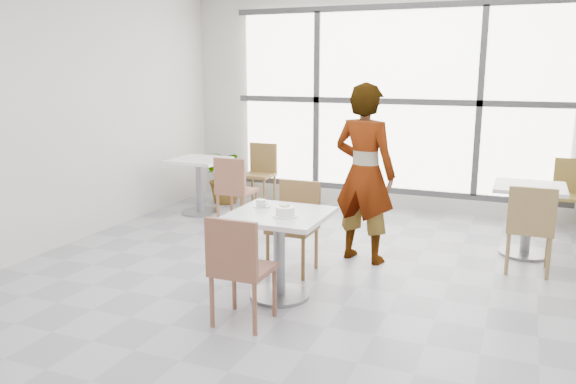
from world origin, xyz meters
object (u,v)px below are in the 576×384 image
at_px(bg_chair_left_near, 234,187).
at_px(bg_chair_left_far, 260,169).
at_px(bg_table_left, 200,178).
at_px(chair_far, 296,220).
at_px(oatmeal_bowl, 285,211).
at_px(chair_near, 238,264).
at_px(coffee_cup, 261,204).
at_px(main_table, 279,239).
at_px(bg_chair_right_far, 572,190).
at_px(person, 364,174).
at_px(bg_table_right, 528,210).
at_px(bg_chair_right_near, 530,224).
at_px(plant_left, 227,177).

relative_size(bg_chair_left_near, bg_chair_left_far, 1.00).
bearing_deg(bg_table_left, chair_far, -37.74).
relative_size(oatmeal_bowl, bg_table_left, 0.28).
bearing_deg(chair_near, oatmeal_bowl, -105.05).
height_order(coffee_cup, bg_table_left, coffee_cup).
distance_m(coffee_cup, bg_table_left, 2.90).
height_order(main_table, bg_chair_right_far, bg_chair_right_far).
bearing_deg(person, chair_far, 57.54).
distance_m(chair_near, bg_chair_right_far, 4.63).
height_order(bg_table_right, bg_chair_right_near, bg_chair_right_near).
bearing_deg(person, coffee_cup, 73.35).
xyz_separation_m(coffee_cup, bg_chair_right_far, (2.66, 3.13, -0.28)).
bearing_deg(bg_chair_left_near, person, 160.45).
xyz_separation_m(bg_chair_left_near, plant_left, (-0.68, 1.07, -0.11)).
distance_m(chair_far, bg_chair_left_far, 2.85).
xyz_separation_m(person, bg_chair_left_near, (-1.82, 0.65, -0.40)).
relative_size(bg_chair_right_near, bg_chair_right_far, 1.00).
xyz_separation_m(chair_far, plant_left, (-1.97, 2.24, -0.11)).
height_order(coffee_cup, person, person).
xyz_separation_m(coffee_cup, bg_chair_left_near, (-1.20, 1.75, -0.28)).
bearing_deg(bg_chair_right_far, bg_chair_left_far, -178.06).
relative_size(bg_table_right, bg_chair_left_far, 0.86).
distance_m(bg_table_right, bg_chair_left_far, 3.75).
bearing_deg(coffee_cup, bg_table_right, 41.51).
bearing_deg(bg_chair_right_near, bg_table_right, -87.86).
bearing_deg(bg_chair_right_far, bg_chair_right_near, -104.04).
relative_size(main_table, person, 0.44).
xyz_separation_m(chair_far, oatmeal_bowl, (0.22, -0.79, 0.29)).
xyz_separation_m(main_table, bg_chair_left_near, (-1.42, 1.87, -0.02)).
distance_m(person, bg_chair_right_near, 1.63).
distance_m(chair_near, chair_far, 1.35).
height_order(person, bg_table_left, person).
bearing_deg(chair_far, bg_chair_left_far, 122.09).
xyz_separation_m(bg_table_right, bg_chair_left_near, (-3.37, -0.17, 0.01)).
bearing_deg(bg_table_left, bg_table_right, -3.04).
distance_m(main_table, chair_far, 0.71).
relative_size(bg_table_left, bg_table_right, 1.00).
xyz_separation_m(oatmeal_bowl, bg_table_right, (1.86, 2.14, -0.31)).
relative_size(oatmeal_bowl, person, 0.12).
bearing_deg(main_table, bg_chair_right_near, 35.82).
bearing_deg(chair_far, bg_table_left, 142.26).
bearing_deg(plant_left, oatmeal_bowl, -54.17).
height_order(bg_chair_left_near, plant_left, bg_chair_left_near).
distance_m(oatmeal_bowl, bg_chair_right_near, 2.43).
relative_size(oatmeal_bowl, bg_chair_right_near, 0.24).
distance_m(bg_table_right, plant_left, 4.15).
distance_m(bg_chair_right_far, plant_left, 4.54).
height_order(main_table, coffee_cup, coffee_cup).
bearing_deg(bg_table_left, oatmeal_bowl, -46.38).
relative_size(chair_far, bg_chair_left_near, 1.00).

